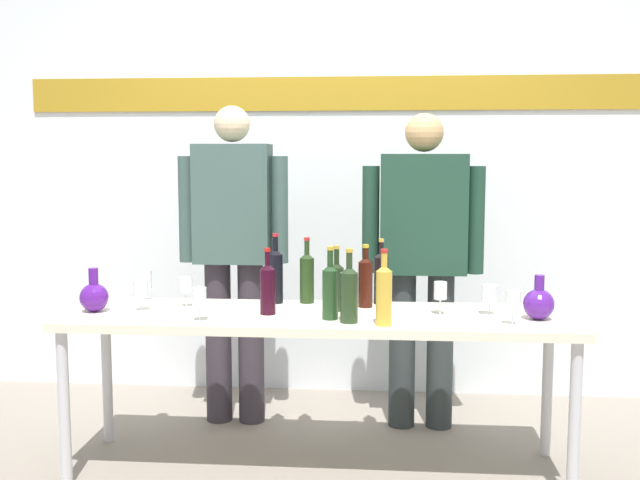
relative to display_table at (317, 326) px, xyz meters
name	(u,v)px	position (x,y,z in m)	size (l,w,h in m)	color
ground_plane	(317,469)	(0.00, 0.00, -0.68)	(10.00, 10.00, 0.00)	gray
back_wall	(335,147)	(0.00, 1.23, 0.83)	(5.30, 0.11, 3.00)	white
display_table	(317,326)	(0.00, 0.00, 0.00)	(2.30, 0.61, 0.74)	beige
decanter_blue_left	(94,296)	(-1.02, -0.04, 0.13)	(0.13, 0.13, 0.20)	#521986
decanter_blue_right	(539,303)	(0.97, -0.04, 0.13)	(0.13, 0.13, 0.20)	#541E8C
presenter_left	(234,245)	(-0.50, 0.60, 0.30)	(0.59, 0.22, 1.71)	#372F38
presenter_right	(423,249)	(0.50, 0.60, 0.28)	(0.64, 0.22, 1.67)	#2D3435
wine_bottle_0	(384,293)	(0.30, -0.21, 0.20)	(0.07, 0.07, 0.32)	gold
wine_bottle_1	(337,284)	(0.08, 0.07, 0.18)	(0.07, 0.07, 0.30)	black
wine_bottle_2	(330,289)	(0.07, -0.11, 0.19)	(0.07, 0.07, 0.32)	#1F3D1D
wine_bottle_3	(381,276)	(0.29, 0.25, 0.19)	(0.07, 0.07, 0.32)	black
wine_bottle_4	(307,276)	(-0.07, 0.25, 0.19)	(0.07, 0.07, 0.32)	#233A18
wine_bottle_5	(349,292)	(0.15, -0.17, 0.19)	(0.08, 0.08, 0.32)	#23371D
wine_bottle_6	(268,287)	(-0.22, -0.03, 0.18)	(0.07, 0.07, 0.30)	black
wine_bottle_7	(276,274)	(-0.22, 0.23, 0.20)	(0.07, 0.07, 0.34)	black
wine_bottle_8	(365,280)	(0.21, 0.17, 0.19)	(0.07, 0.07, 0.30)	#37120A
wine_glass_left_0	(141,290)	(-0.82, -0.01, 0.16)	(0.07, 0.07, 0.14)	white
wine_glass_left_1	(145,280)	(-0.88, 0.25, 0.16)	(0.06, 0.06, 0.15)	white
wine_glass_left_2	(199,298)	(-0.49, -0.20, 0.16)	(0.06, 0.06, 0.15)	white
wine_glass_left_3	(186,285)	(-0.63, 0.09, 0.17)	(0.06, 0.06, 0.15)	white
wine_glass_right_0	(440,291)	(0.55, 0.02, 0.17)	(0.06, 0.06, 0.15)	white
wine_glass_right_1	(513,301)	(0.84, -0.17, 0.17)	(0.06, 0.06, 0.15)	white
wine_glass_right_2	(490,294)	(0.77, 0.03, 0.16)	(0.07, 0.07, 0.14)	white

